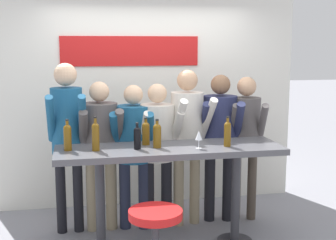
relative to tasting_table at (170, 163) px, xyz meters
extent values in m
cube|color=silver|center=(0.00, 1.45, 0.55)|extent=(3.80, 0.10, 2.85)
cube|color=red|center=(-0.21, 1.39, 1.06)|extent=(1.69, 0.02, 0.36)
cube|color=#4C4C51|center=(0.00, 0.00, 0.13)|extent=(2.20, 0.65, 0.06)
cylinder|color=#333338|center=(-0.68, 0.00, -0.36)|extent=(0.09, 0.09, 0.97)
cylinder|color=#333338|center=(0.68, 0.00, -0.36)|extent=(0.09, 0.09, 0.97)
cylinder|color=red|center=(-0.26, -0.70, -0.25)|extent=(0.45, 0.45, 0.07)
cylinder|color=black|center=(-1.07, 0.60, -0.44)|extent=(0.11, 0.11, 0.88)
cylinder|color=black|center=(-0.89, 0.60, -0.44)|extent=(0.11, 0.11, 0.88)
cylinder|color=#19517A|center=(-0.98, 0.60, 0.35)|extent=(0.33, 0.33, 0.69)
sphere|color=#D6AD89|center=(-0.98, 0.60, 0.84)|extent=(0.24, 0.24, 0.24)
cylinder|color=#19517A|center=(-1.14, 0.43, 0.40)|extent=(0.08, 0.40, 0.53)
cylinder|color=#19517A|center=(-0.83, 0.43, 0.40)|extent=(0.08, 0.40, 0.53)
cylinder|color=gray|center=(-0.74, 0.60, -0.48)|extent=(0.12, 0.12, 0.78)
cylinder|color=gray|center=(-0.53, 0.60, -0.48)|extent=(0.12, 0.12, 0.78)
cylinder|color=#514C4C|center=(-0.64, 0.60, 0.22)|extent=(0.38, 0.38, 0.62)
sphere|color=#D6AD89|center=(-0.64, 0.60, 0.65)|extent=(0.21, 0.21, 0.21)
cylinder|color=#514C4C|center=(-0.82, 0.45, 0.26)|extent=(0.10, 0.38, 0.48)
cylinder|color=#514C4C|center=(-0.46, 0.45, 0.26)|extent=(0.10, 0.38, 0.48)
cylinder|color=#23283D|center=(-0.39, 0.59, -0.49)|extent=(0.12, 0.12, 0.77)
cylinder|color=#23283D|center=(-0.18, 0.55, -0.49)|extent=(0.12, 0.12, 0.77)
cylinder|color=#19517A|center=(-0.28, 0.57, 0.19)|extent=(0.45, 0.45, 0.61)
sphere|color=#D6AD89|center=(-0.28, 0.57, 0.62)|extent=(0.21, 0.21, 0.21)
cylinder|color=#19517A|center=(-0.49, 0.46, 0.24)|extent=(0.16, 0.38, 0.47)
cylinder|color=#19517A|center=(-0.13, 0.39, 0.24)|extent=(0.16, 0.38, 0.47)
cylinder|color=black|center=(-0.13, 0.56, -0.49)|extent=(0.12, 0.12, 0.77)
cylinder|color=black|center=(0.08, 0.58, -0.49)|extent=(0.12, 0.12, 0.77)
cylinder|color=beige|center=(-0.02, 0.57, 0.20)|extent=(0.40, 0.40, 0.61)
sphere|color=#D6AD89|center=(-0.02, 0.57, 0.62)|extent=(0.21, 0.21, 0.21)
cylinder|color=beige|center=(-0.19, 0.41, 0.24)|extent=(0.12, 0.38, 0.48)
cylinder|color=beige|center=(0.16, 0.44, 0.24)|extent=(0.12, 0.38, 0.48)
cylinder|color=gray|center=(0.21, 0.56, -0.45)|extent=(0.11, 0.11, 0.84)
cylinder|color=gray|center=(0.41, 0.59, -0.45)|extent=(0.11, 0.11, 0.84)
cylinder|color=beige|center=(0.31, 0.58, 0.30)|extent=(0.41, 0.41, 0.66)
sphere|color=tan|center=(0.31, 0.58, 0.76)|extent=(0.23, 0.23, 0.23)
cylinder|color=beige|center=(0.17, 0.39, 0.34)|extent=(0.15, 0.40, 0.51)
cylinder|color=beige|center=(0.50, 0.44, 0.34)|extent=(0.15, 0.40, 0.51)
cylinder|color=black|center=(0.60, 0.63, -0.47)|extent=(0.12, 0.12, 0.81)
cylinder|color=black|center=(0.80, 0.60, -0.47)|extent=(0.12, 0.12, 0.81)
cylinder|color=#23284C|center=(0.70, 0.62, 0.26)|extent=(0.44, 0.44, 0.64)
sphere|color=brown|center=(0.70, 0.62, 0.70)|extent=(0.22, 0.22, 0.22)
cylinder|color=#23284C|center=(0.49, 0.49, 0.30)|extent=(0.16, 0.40, 0.50)
cylinder|color=#23284C|center=(0.85, 0.43, 0.30)|extent=(0.16, 0.40, 0.50)
cylinder|color=#473D33|center=(0.91, 0.62, -0.48)|extent=(0.10, 0.10, 0.80)
cylinder|color=#473D33|center=(1.09, 0.58, -0.48)|extent=(0.10, 0.10, 0.80)
cylinder|color=#514C4C|center=(1.00, 0.60, 0.24)|extent=(0.39, 0.39, 0.63)
sphere|color=tan|center=(1.00, 0.60, 0.68)|extent=(0.22, 0.22, 0.22)
cylinder|color=#514C4C|center=(0.82, 0.48, 0.28)|extent=(0.15, 0.38, 0.48)
cylinder|color=#514C4C|center=(1.12, 0.42, 0.28)|extent=(0.15, 0.38, 0.48)
cylinder|color=brown|center=(-0.97, 0.04, 0.26)|extent=(0.07, 0.07, 0.21)
sphere|color=brown|center=(-0.97, 0.04, 0.37)|extent=(0.07, 0.07, 0.07)
cylinder|color=brown|center=(-0.97, 0.04, 0.40)|extent=(0.03, 0.03, 0.07)
cylinder|color=black|center=(-0.97, 0.04, 0.45)|extent=(0.03, 0.03, 0.02)
cylinder|color=brown|center=(0.56, -0.08, 0.26)|extent=(0.07, 0.07, 0.21)
sphere|color=brown|center=(0.56, -0.08, 0.37)|extent=(0.07, 0.07, 0.07)
cylinder|color=brown|center=(0.56, -0.08, 0.40)|extent=(0.03, 0.03, 0.07)
cylinder|color=black|center=(0.56, -0.08, 0.45)|extent=(0.03, 0.03, 0.02)
cylinder|color=brown|center=(-0.13, -0.01, 0.26)|extent=(0.08, 0.08, 0.20)
sphere|color=brown|center=(-0.13, -0.01, 0.36)|extent=(0.08, 0.08, 0.08)
cylinder|color=brown|center=(-0.13, -0.01, 0.39)|extent=(0.03, 0.03, 0.07)
cylinder|color=black|center=(-0.13, -0.01, 0.43)|extent=(0.03, 0.03, 0.01)
cylinder|color=brown|center=(-0.71, -0.02, 0.27)|extent=(0.07, 0.07, 0.23)
sphere|color=brown|center=(-0.71, -0.02, 0.39)|extent=(0.07, 0.07, 0.07)
cylinder|color=brown|center=(-0.71, -0.02, 0.43)|extent=(0.03, 0.03, 0.08)
cylinder|color=black|center=(-0.71, -0.02, 0.48)|extent=(0.03, 0.03, 0.02)
cylinder|color=brown|center=(-0.21, 0.15, 0.25)|extent=(0.07, 0.07, 0.19)
sphere|color=brown|center=(-0.21, 0.15, 0.35)|extent=(0.07, 0.07, 0.07)
cylinder|color=brown|center=(-0.21, 0.15, 0.38)|extent=(0.03, 0.03, 0.07)
cylinder|color=black|center=(-0.21, 0.15, 0.42)|extent=(0.03, 0.03, 0.01)
cylinder|color=black|center=(-0.32, -0.03, 0.25)|extent=(0.07, 0.07, 0.18)
sphere|color=black|center=(-0.32, -0.03, 0.34)|extent=(0.07, 0.07, 0.07)
cylinder|color=black|center=(-0.32, -0.03, 0.37)|extent=(0.03, 0.03, 0.06)
cylinder|color=black|center=(-0.32, -0.03, 0.41)|extent=(0.03, 0.03, 0.01)
cylinder|color=silver|center=(0.25, -0.13, 0.16)|extent=(0.06, 0.06, 0.01)
cylinder|color=silver|center=(0.25, -0.13, 0.21)|extent=(0.01, 0.01, 0.08)
cone|color=silver|center=(0.25, -0.13, 0.29)|extent=(0.07, 0.07, 0.09)
camera|label=1|loc=(-0.88, -4.35, 1.15)|focal=50.00mm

